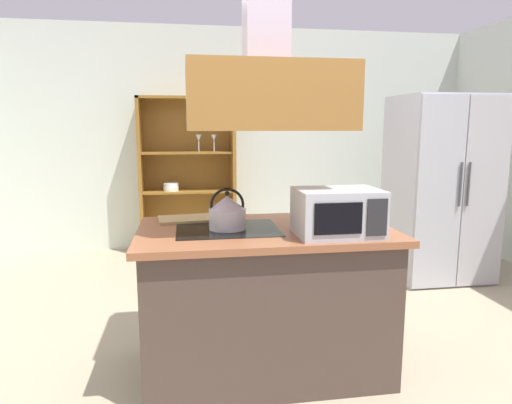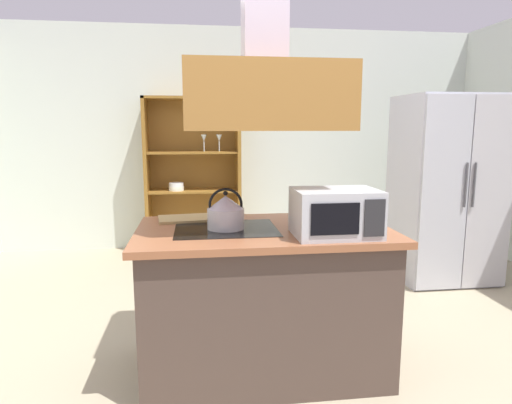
{
  "view_description": "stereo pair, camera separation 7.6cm",
  "coord_description": "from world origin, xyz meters",
  "px_view_note": "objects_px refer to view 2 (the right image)",
  "views": [
    {
      "loc": [
        -0.64,
        -2.66,
        1.49
      ],
      "look_at": [
        -0.17,
        0.27,
        1.0
      ],
      "focal_mm": 31.31,
      "sensor_mm": 36.0,
      "label": 1
    },
    {
      "loc": [
        -0.56,
        -2.67,
        1.49
      ],
      "look_at": [
        -0.17,
        0.27,
        1.0
      ],
      "focal_mm": 31.31,
      "sensor_mm": 36.0,
      "label": 2
    }
  ],
  "objects_px": {
    "dish_cabinet": "(193,184)",
    "microwave": "(336,213)",
    "wine_glass_on_counter": "(300,200)",
    "refrigerator": "(446,189)",
    "kettle": "(226,212)",
    "cutting_board": "(185,219)"
  },
  "relations": [
    {
      "from": "dish_cabinet",
      "to": "microwave",
      "type": "distance_m",
      "value": 3.22
    },
    {
      "from": "wine_glass_on_counter",
      "to": "refrigerator",
      "type": "bearing_deg",
      "value": 37.87
    },
    {
      "from": "kettle",
      "to": "microwave",
      "type": "relative_size",
      "value": 0.53
    },
    {
      "from": "kettle",
      "to": "wine_glass_on_counter",
      "type": "xyz_separation_m",
      "value": [
        0.46,
        0.07,
        0.05
      ]
    },
    {
      "from": "refrigerator",
      "to": "wine_glass_on_counter",
      "type": "distance_m",
      "value": 2.27
    },
    {
      "from": "microwave",
      "to": "wine_glass_on_counter",
      "type": "bearing_deg",
      "value": 112.73
    },
    {
      "from": "refrigerator",
      "to": "wine_glass_on_counter",
      "type": "height_order",
      "value": "refrigerator"
    },
    {
      "from": "refrigerator",
      "to": "wine_glass_on_counter",
      "type": "bearing_deg",
      "value": -142.13
    },
    {
      "from": "kettle",
      "to": "wine_glass_on_counter",
      "type": "relative_size",
      "value": 1.18
    },
    {
      "from": "dish_cabinet",
      "to": "cutting_board",
      "type": "relative_size",
      "value": 5.44
    },
    {
      "from": "dish_cabinet",
      "to": "wine_glass_on_counter",
      "type": "xyz_separation_m",
      "value": [
        0.68,
        -2.8,
        0.24
      ]
    },
    {
      "from": "kettle",
      "to": "microwave",
      "type": "bearing_deg",
      "value": -22.16
    },
    {
      "from": "dish_cabinet",
      "to": "microwave",
      "type": "relative_size",
      "value": 4.02
    },
    {
      "from": "refrigerator",
      "to": "cutting_board",
      "type": "xyz_separation_m",
      "value": [
        -2.49,
        -1.16,
        0.01
      ]
    },
    {
      "from": "refrigerator",
      "to": "cutting_board",
      "type": "relative_size",
      "value": 5.3
    },
    {
      "from": "dish_cabinet",
      "to": "kettle",
      "type": "bearing_deg",
      "value": -85.72
    },
    {
      "from": "kettle",
      "to": "cutting_board",
      "type": "bearing_deg",
      "value": 129.72
    },
    {
      "from": "kettle",
      "to": "cutting_board",
      "type": "relative_size",
      "value": 0.72
    },
    {
      "from": "microwave",
      "to": "dish_cabinet",
      "type": "bearing_deg",
      "value": 104.55
    },
    {
      "from": "kettle",
      "to": "cutting_board",
      "type": "xyz_separation_m",
      "value": [
        -0.25,
        0.3,
        -0.09
      ]
    },
    {
      "from": "dish_cabinet",
      "to": "kettle",
      "type": "xyz_separation_m",
      "value": [
        0.21,
        -2.87,
        0.19
      ]
    },
    {
      "from": "kettle",
      "to": "cutting_board",
      "type": "height_order",
      "value": "kettle"
    }
  ]
}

